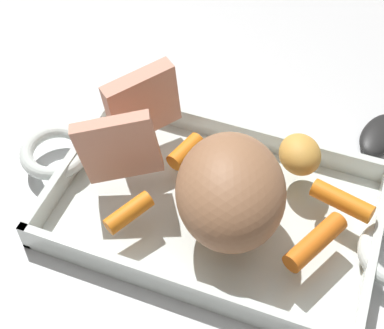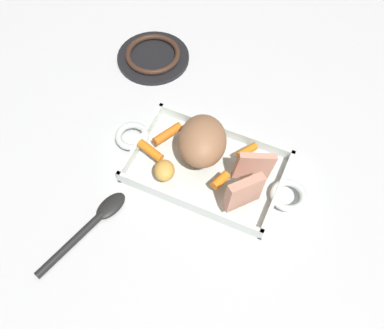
{
  "view_description": "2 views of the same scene",
  "coord_description": "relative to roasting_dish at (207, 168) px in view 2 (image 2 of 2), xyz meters",
  "views": [
    {
      "loc": [
        -0.1,
        0.33,
        0.49
      ],
      "look_at": [
        0.03,
        -0.01,
        0.06
      ],
      "focal_mm": 53.4,
      "sensor_mm": 36.0,
      "label": 1
    },
    {
      "loc": [
        0.18,
        -0.49,
        0.85
      ],
      "look_at": [
        -0.02,
        -0.03,
        0.05
      ],
      "focal_mm": 42.18,
      "sensor_mm": 36.0,
      "label": 2
    }
  ],
  "objects": [
    {
      "name": "serving_spoon",
      "position": [
        -0.16,
        -0.22,
        -0.0
      ],
      "size": [
        0.09,
        0.23,
        0.02
      ],
      "rotation": [
        0.0,
        0.0,
        1.29
      ],
      "color": "black",
      "rests_on": "ground_plane"
    },
    {
      "name": "stove_burner_rear",
      "position": [
        -0.26,
        0.26,
        0.0
      ],
      "size": [
        0.19,
        0.19,
        0.03
      ],
      "color": "black",
      "rests_on": "ground_plane"
    },
    {
      "name": "roast_slice_outer",
      "position": [
        0.1,
        -0.06,
        0.06
      ],
      "size": [
        0.07,
        0.08,
        0.08
      ],
      "primitive_type": "cube",
      "rotation": [
        0.09,
        0.0,
        2.47
      ],
      "color": "tan",
      "rests_on": "roasting_dish"
    },
    {
      "name": "baby_carrot_center_left",
      "position": [
        0.04,
        -0.04,
        0.03
      ],
      "size": [
        0.03,
        0.05,
        0.02
      ],
      "primitive_type": "cylinder",
      "rotation": [
        1.53,
        0.0,
        5.96
      ],
      "color": "orange",
      "rests_on": "roasting_dish"
    },
    {
      "name": "roast_slice_thick",
      "position": [
        0.1,
        0.01,
        0.06
      ],
      "size": [
        0.08,
        0.05,
        0.09
      ],
      "primitive_type": "cube",
      "rotation": [
        -0.14,
        0.0,
        5.19
      ],
      "color": "tan",
      "rests_on": "roasting_dish"
    },
    {
      "name": "baby_carrot_northwest",
      "position": [
        -0.12,
        -0.03,
        0.03
      ],
      "size": [
        0.07,
        0.04,
        0.02
      ],
      "primitive_type": "cylinder",
      "rotation": [
        1.52,
        0.0,
        4.43
      ],
      "color": "orange",
      "rests_on": "roasting_dish"
    },
    {
      "name": "pork_roast",
      "position": [
        -0.02,
        0.02,
        0.06
      ],
      "size": [
        0.14,
        0.15,
        0.08
      ],
      "primitive_type": "ellipsoid",
      "rotation": [
        0.0,
        0.0,
        1.91
      ],
      "color": "#956746",
      "rests_on": "roasting_dish"
    },
    {
      "name": "baby_carrot_northeast",
      "position": [
        -0.11,
        0.03,
        0.03
      ],
      "size": [
        0.05,
        0.07,
        0.02
      ],
      "primitive_type": "cylinder",
      "rotation": [
        1.56,
        0.0,
        2.68
      ],
      "color": "orange",
      "rests_on": "roasting_dish"
    },
    {
      "name": "baby_carrot_short",
      "position": [
        0.07,
        0.06,
        0.03
      ],
      "size": [
        0.04,
        0.05,
        0.02
      ],
      "primitive_type": "cylinder",
      "rotation": [
        1.67,
        0.0,
        2.63
      ],
      "color": "orange",
      "rests_on": "roasting_dish"
    },
    {
      "name": "potato_near_roast",
      "position": [
        -0.07,
        -0.07,
        0.04
      ],
      "size": [
        0.06,
        0.06,
        0.04
      ],
      "primitive_type": "ellipsoid",
      "rotation": [
        0.0,
        0.0,
        3.62
      ],
      "color": "gold",
      "rests_on": "roasting_dish"
    },
    {
      "name": "ground_plane",
      "position": [
        0.0,
        0.0,
        -0.01
      ],
      "size": [
        1.95,
        1.95,
        0.0
      ],
      "primitive_type": "plane",
      "color": "silver"
    },
    {
      "name": "roasting_dish",
      "position": [
        0.0,
        0.0,
        0.0
      ],
      "size": [
        0.45,
        0.21,
        0.03
      ],
      "color": "silver",
      "rests_on": "ground_plane"
    }
  ]
}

